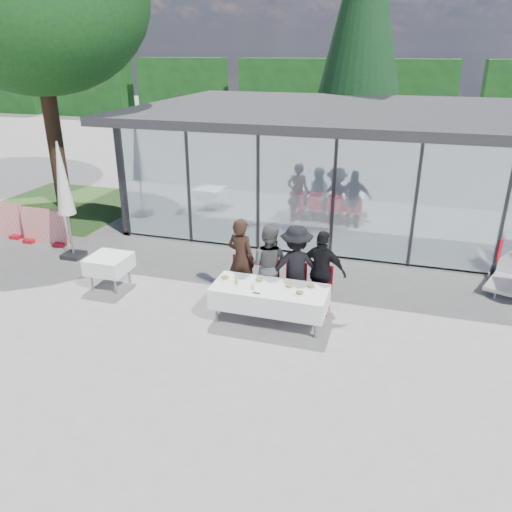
{
  "coord_description": "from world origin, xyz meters",
  "views": [
    {
      "loc": [
        2.67,
        -7.94,
        5.06
      ],
      "look_at": [
        -0.11,
        1.2,
        1.06
      ],
      "focal_mm": 35.0,
      "sensor_mm": 36.0,
      "label": 1
    }
  ],
  "objects_px": {
    "plate_a": "(225,278)",
    "lounger": "(507,276)",
    "plate_b": "(259,280)",
    "plate_d": "(311,286)",
    "plate_c": "(289,286)",
    "diner_b": "(268,265)",
    "diner_chair_d": "(321,286)",
    "diner_chair_a": "(241,276)",
    "market_umbrella": "(63,185)",
    "dining_table": "(270,297)",
    "plate_extra": "(300,293)",
    "juice_bottle": "(236,280)",
    "conifer_tree": "(363,21)",
    "diner_d": "(322,271)",
    "spare_chair_b": "(500,254)",
    "diner_chair_b": "(268,280)",
    "spare_table_left": "(109,264)",
    "diner_c": "(296,267)",
    "folded_eyeglasses": "(256,293)",
    "diner_a": "(241,260)",
    "diner_chair_c": "(295,283)"
  },
  "relations": [
    {
      "from": "plate_a",
      "to": "lounger",
      "type": "bearing_deg",
      "value": 27.48
    },
    {
      "from": "plate_a",
      "to": "plate_b",
      "type": "relative_size",
      "value": 1.0
    },
    {
      "from": "plate_d",
      "to": "plate_c",
      "type": "bearing_deg",
      "value": -166.63
    },
    {
      "from": "diner_b",
      "to": "diner_chair_d",
      "type": "relative_size",
      "value": 1.78
    },
    {
      "from": "diner_chair_a",
      "to": "market_umbrella",
      "type": "bearing_deg",
      "value": 169.34
    },
    {
      "from": "dining_table",
      "to": "plate_a",
      "type": "distance_m",
      "value": 1.0
    },
    {
      "from": "plate_extra",
      "to": "dining_table",
      "type": "bearing_deg",
      "value": 168.99
    },
    {
      "from": "juice_bottle",
      "to": "conifer_tree",
      "type": "distance_m",
      "value": 13.6
    },
    {
      "from": "plate_d",
      "to": "conifer_tree",
      "type": "xyz_separation_m",
      "value": [
        -0.66,
        12.31,
        5.21
      ]
    },
    {
      "from": "diner_d",
      "to": "spare_chair_b",
      "type": "relative_size",
      "value": 1.77
    },
    {
      "from": "diner_chair_b",
      "to": "spare_table_left",
      "type": "distance_m",
      "value": 3.66
    },
    {
      "from": "plate_d",
      "to": "diner_c",
      "type": "bearing_deg",
      "value": 127.6
    },
    {
      "from": "plate_extra",
      "to": "market_umbrella",
      "type": "height_order",
      "value": "market_umbrella"
    },
    {
      "from": "dining_table",
      "to": "diner_chair_b",
      "type": "height_order",
      "value": "diner_chair_b"
    },
    {
      "from": "plate_b",
      "to": "plate_extra",
      "type": "bearing_deg",
      "value": -19.15
    },
    {
      "from": "lounger",
      "to": "plate_d",
      "type": "bearing_deg",
      "value": -144.28
    },
    {
      "from": "diner_b",
      "to": "diner_d",
      "type": "distance_m",
      "value": 1.13
    },
    {
      "from": "spare_table_left",
      "to": "conifer_tree",
      "type": "relative_size",
      "value": 0.08
    },
    {
      "from": "plate_c",
      "to": "plate_extra",
      "type": "xyz_separation_m",
      "value": [
        0.26,
        -0.23,
        0.0
      ]
    },
    {
      "from": "plate_extra",
      "to": "conifer_tree",
      "type": "xyz_separation_m",
      "value": [
        -0.5,
        12.64,
        5.21
      ]
    },
    {
      "from": "diner_b",
      "to": "spare_chair_b",
      "type": "bearing_deg",
      "value": -141.75
    },
    {
      "from": "plate_a",
      "to": "spare_chair_b",
      "type": "distance_m",
      "value": 6.68
    },
    {
      "from": "diner_b",
      "to": "plate_extra",
      "type": "bearing_deg",
      "value": 141.3
    },
    {
      "from": "diner_b",
      "to": "diner_chair_d",
      "type": "bearing_deg",
      "value": -174.0
    },
    {
      "from": "diner_d",
      "to": "diner_chair_d",
      "type": "xyz_separation_m",
      "value": [
        -0.0,
        -0.03,
        -0.33
      ]
    },
    {
      "from": "diner_chair_a",
      "to": "spare_table_left",
      "type": "xyz_separation_m",
      "value": [
        -3.05,
        -0.28,
        0.02
      ]
    },
    {
      "from": "diner_chair_b",
      "to": "plate_c",
      "type": "xyz_separation_m",
      "value": [
        0.61,
        -0.64,
        0.24
      ]
    },
    {
      "from": "diner_c",
      "to": "conifer_tree",
      "type": "relative_size",
      "value": 0.17
    },
    {
      "from": "market_umbrella",
      "to": "folded_eyeglasses",
      "type": "bearing_deg",
      "value": -19.74
    },
    {
      "from": "diner_c",
      "to": "diner_d",
      "type": "distance_m",
      "value": 0.54
    },
    {
      "from": "diner_a",
      "to": "diner_chair_c",
      "type": "distance_m",
      "value": 1.24
    },
    {
      "from": "dining_table",
      "to": "plate_extra",
      "type": "relative_size",
      "value": 8.89
    },
    {
      "from": "diner_a",
      "to": "diner_d",
      "type": "distance_m",
      "value": 1.73
    },
    {
      "from": "diner_b",
      "to": "plate_c",
      "type": "bearing_deg",
      "value": 139.89
    },
    {
      "from": "plate_extra",
      "to": "plate_b",
      "type": "bearing_deg",
      "value": 160.85
    },
    {
      "from": "diner_a",
      "to": "conifer_tree",
      "type": "xyz_separation_m",
      "value": [
        0.96,
        11.75,
        5.07
      ]
    },
    {
      "from": "plate_a",
      "to": "plate_c",
      "type": "height_order",
      "value": "same"
    },
    {
      "from": "diner_c",
      "to": "diner_chair_c",
      "type": "height_order",
      "value": "diner_c"
    },
    {
      "from": "diner_chair_d",
      "to": "spare_chair_b",
      "type": "relative_size",
      "value": 1.0
    },
    {
      "from": "diner_d",
      "to": "conifer_tree",
      "type": "height_order",
      "value": "conifer_tree"
    },
    {
      "from": "diner_b",
      "to": "diner_c",
      "type": "distance_m",
      "value": 0.59
    },
    {
      "from": "diner_chair_b",
      "to": "plate_c",
      "type": "height_order",
      "value": "diner_chair_b"
    },
    {
      "from": "diner_chair_d",
      "to": "spare_table_left",
      "type": "bearing_deg",
      "value": -176.6
    },
    {
      "from": "diner_b",
      "to": "spare_chair_b",
      "type": "xyz_separation_m",
      "value": [
        4.9,
        2.93,
        -0.33
      ]
    },
    {
      "from": "plate_c",
      "to": "juice_bottle",
      "type": "bearing_deg",
      "value": -171.81
    },
    {
      "from": "plate_a",
      "to": "plate_b",
      "type": "xyz_separation_m",
      "value": [
        0.69,
        0.09,
        0.0
      ]
    },
    {
      "from": "diner_c",
      "to": "spare_chair_b",
      "type": "distance_m",
      "value": 5.22
    },
    {
      "from": "diner_chair_c",
      "to": "plate_b",
      "type": "distance_m",
      "value": 0.86
    },
    {
      "from": "diner_chair_a",
      "to": "spare_chair_b",
      "type": "height_order",
      "value": "same"
    },
    {
      "from": "diner_b",
      "to": "spare_table_left",
      "type": "relative_size",
      "value": 2.02
    }
  ]
}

